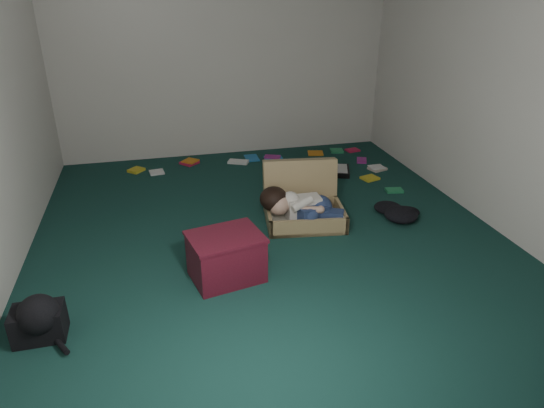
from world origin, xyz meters
name	(u,v)px	position (x,y,z in m)	size (l,w,h in m)	color
floor	(268,233)	(0.00, 0.00, 0.00)	(4.50, 4.50, 0.00)	#133731
wall_back	(224,48)	(0.00, 2.25, 1.30)	(4.50, 4.50, 0.00)	silver
wall_front	(409,204)	(0.00, -2.25, 1.30)	(4.50, 4.50, 0.00)	silver
wall_right	(493,74)	(2.00, 0.00, 1.30)	(4.50, 4.50, 0.00)	silver
suitcase	(303,202)	(0.39, 0.23, 0.15)	(0.79, 0.77, 0.51)	tan
person	(301,206)	(0.31, 0.06, 0.20)	(0.74, 0.44, 0.32)	white
maroon_bin	(226,257)	(-0.46, -0.61, 0.18)	(0.59, 0.51, 0.36)	#4F101E
backpack	(39,322)	(-1.70, -1.00, 0.12)	(0.38, 0.31, 0.23)	black
clothing_pile	(405,209)	(1.35, 0.04, 0.06)	(0.39, 0.32, 0.13)	black
paper_tray	(330,170)	(1.03, 1.25, 0.03)	(0.53, 0.47, 0.06)	black
book_scatter	(292,164)	(0.68, 1.61, 0.01)	(2.96, 1.61, 0.02)	gold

